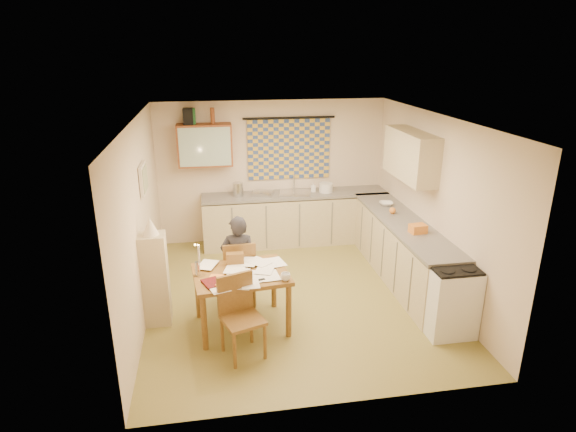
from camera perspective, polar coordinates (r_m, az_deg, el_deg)
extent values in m
cube|color=olive|center=(6.97, 0.74, -9.41)|extent=(4.00, 4.50, 0.02)
cube|color=white|center=(6.16, 0.84, 11.57)|extent=(4.00, 4.50, 0.02)
cube|color=beige|center=(8.60, -1.91, 5.28)|extent=(4.00, 0.02, 2.50)
cube|color=beige|center=(4.43, 6.06, -9.02)|extent=(4.00, 0.02, 2.50)
cube|color=beige|center=(6.43, -17.14, -0.56)|extent=(0.02, 4.50, 2.50)
cube|color=beige|center=(7.08, 17.01, 1.29)|extent=(0.02, 4.50, 2.50)
cube|color=#2F4782|center=(8.51, 0.11, 7.91)|extent=(1.45, 0.03, 1.05)
cylinder|color=black|center=(8.40, 0.14, 11.56)|extent=(1.60, 0.04, 0.04)
cube|color=brown|center=(8.23, -9.83, 8.29)|extent=(0.90, 0.34, 0.70)
cube|color=#99B2A5|center=(8.07, -9.82, 8.06)|extent=(0.84, 0.02, 0.64)
cube|color=tan|center=(7.33, 14.33, 7.01)|extent=(0.34, 1.30, 0.70)
cube|color=beige|center=(6.67, -16.78, 4.26)|extent=(0.04, 0.50, 0.40)
cube|color=#BBB7A3|center=(6.67, -16.57, 4.27)|extent=(0.01, 0.42, 0.32)
cube|color=tan|center=(8.60, 0.99, -0.42)|extent=(3.30, 0.60, 0.86)
cube|color=#5C5A57|center=(8.46, 1.01, 2.58)|extent=(3.30, 0.62, 0.04)
cube|color=tan|center=(7.48, 13.32, -4.13)|extent=(0.60, 2.95, 0.86)
cube|color=#5C5A57|center=(7.30, 13.61, -0.75)|extent=(0.62, 2.95, 0.04)
cube|color=white|center=(6.28, 18.46, -9.38)|extent=(0.57, 0.57, 0.86)
cube|color=black|center=(6.09, 18.90, -5.69)|extent=(0.55, 0.55, 0.03)
cube|color=silver|center=(8.46, 0.87, 2.44)|extent=(0.62, 0.54, 0.10)
cylinder|color=silver|center=(8.58, 0.71, 3.94)|extent=(0.03, 0.03, 0.28)
cube|color=silver|center=(8.36, -2.99, 2.71)|extent=(0.43, 0.40, 0.06)
cylinder|color=silver|center=(8.30, -5.95, 3.15)|extent=(0.24, 0.24, 0.24)
cylinder|color=white|center=(8.54, 4.51, 3.39)|extent=(0.25, 0.25, 0.16)
imported|color=white|center=(8.53, 3.00, 3.45)|extent=(0.09, 0.09, 0.17)
imported|color=white|center=(7.96, 11.55, 1.44)|extent=(0.32, 0.32, 0.05)
cube|color=orange|center=(6.88, 15.15, -1.46)|extent=(0.24, 0.19, 0.12)
sphere|color=orange|center=(7.57, 12.28, 0.64)|extent=(0.10, 0.10, 0.10)
cube|color=black|center=(8.16, -11.76, 11.49)|extent=(0.16, 0.20, 0.26)
cylinder|color=#195926|center=(8.16, -11.15, 11.53)|extent=(0.08, 0.08, 0.26)
cylinder|color=brown|center=(8.16, -8.94, 11.66)|extent=(0.08, 0.08, 0.26)
cube|color=brown|center=(5.94, -5.63, -6.91)|extent=(1.22, 0.97, 0.05)
cube|color=brown|center=(6.61, -5.87, -6.65)|extent=(0.45, 0.45, 0.04)
cube|color=brown|center=(6.33, -5.74, -5.34)|extent=(0.43, 0.06, 0.47)
cube|color=brown|center=(5.54, -5.39, -12.17)|extent=(0.54, 0.54, 0.04)
cube|color=brown|center=(5.57, -6.28, -9.00)|extent=(0.42, 0.18, 0.47)
imported|color=black|center=(6.45, -5.85, -5.45)|extent=(0.53, 0.40, 1.30)
cube|color=tan|center=(6.29, -15.44, -7.26)|extent=(0.32, 0.30, 1.21)
cone|color=beige|center=(6.01, -16.04, -1.16)|extent=(0.20, 0.20, 0.22)
cube|color=brown|center=(6.11, -6.29, -5.09)|extent=(0.22, 0.10, 0.16)
imported|color=white|center=(5.70, -0.30, -7.22)|extent=(0.14, 0.14, 0.09)
imported|color=maroon|center=(5.68, -9.90, -8.05)|extent=(0.37, 0.39, 0.02)
imported|color=orange|center=(5.82, -9.42, -7.33)|extent=(0.29, 0.32, 0.02)
cube|color=orange|center=(5.60, -7.92, -8.23)|extent=(0.14, 0.12, 0.04)
cube|color=black|center=(5.71, -3.37, -7.61)|extent=(0.14, 0.07, 0.02)
cylinder|color=silver|center=(5.90, -10.67, -6.16)|extent=(0.07, 0.07, 0.18)
cylinder|color=white|center=(5.81, -10.53, -4.39)|extent=(0.03, 0.03, 0.22)
sphere|color=#FFCC66|center=(5.74, -10.96, -3.38)|extent=(0.02, 0.02, 0.02)
cube|color=white|center=(6.03, -5.77, -6.21)|extent=(0.27, 0.33, 0.00)
cube|color=white|center=(6.05, -6.03, -6.16)|extent=(0.26, 0.33, 0.00)
cube|color=white|center=(5.92, -5.87, -6.72)|extent=(0.31, 0.36, 0.00)
cube|color=white|center=(5.66, -5.32, -8.00)|extent=(0.29, 0.35, 0.00)
cube|color=white|center=(5.83, -4.47, -7.05)|extent=(0.27, 0.34, 0.00)
cube|color=white|center=(6.16, -1.48, -5.50)|extent=(0.27, 0.34, 0.00)
cube|color=white|center=(5.78, -3.92, -7.27)|extent=(0.29, 0.35, 0.00)
cube|color=white|center=(5.81, -2.14, -7.06)|extent=(0.24, 0.32, 0.00)
cube|color=white|center=(5.86, -5.76, -6.92)|extent=(0.30, 0.35, 0.00)
cube|color=white|center=(5.59, -8.22, -8.38)|extent=(0.29, 0.35, 0.00)
cube|color=white|center=(5.74, -6.52, -7.48)|extent=(0.29, 0.34, 0.00)
cube|color=white|center=(6.11, -2.67, -5.62)|extent=(0.22, 0.31, 0.00)
cube|color=white|center=(6.03, -6.13, -6.08)|extent=(0.23, 0.31, 0.00)
cube|color=white|center=(5.63, -4.53, -7.92)|extent=(0.21, 0.30, 0.00)
cube|color=white|center=(5.95, -2.75, -6.31)|extent=(0.30, 0.35, 0.00)
cube|color=white|center=(5.99, -6.43, -6.19)|extent=(0.28, 0.34, 0.00)
cube|color=white|center=(6.15, -4.70, -5.41)|extent=(0.29, 0.35, 0.00)
cube|color=white|center=(6.13, -9.53, -5.70)|extent=(0.31, 0.35, 0.00)
cube|color=white|center=(6.13, -3.45, -5.43)|extent=(0.35, 0.36, 0.00)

